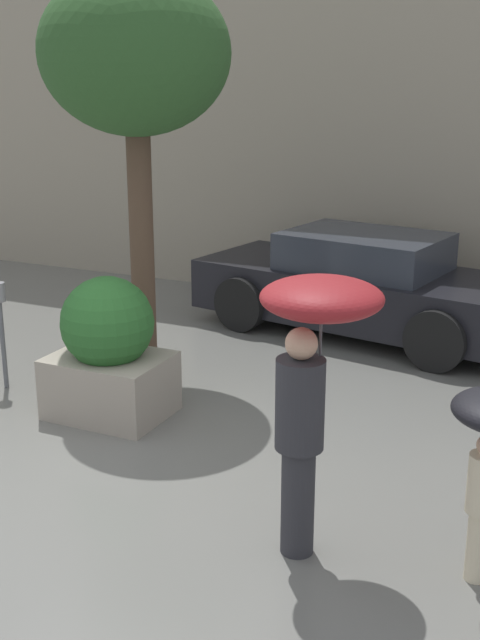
% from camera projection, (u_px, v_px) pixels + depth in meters
% --- Properties ---
extents(ground_plane, '(40.00, 40.00, 0.00)m').
position_uv_depth(ground_plane, '(69.00, 481.00, 6.60)').
color(ground_plane, slate).
extents(building_facade, '(18.00, 0.30, 6.00)m').
position_uv_depth(building_facade, '(334.00, 91.00, 11.37)').
color(building_facade, '#9E937F').
rests_on(building_facade, ground).
extents(planter_box, '(1.12, 0.90, 1.39)m').
position_uv_depth(planter_box, '(109.00, 351.00, 7.72)').
color(planter_box, '#9E9384').
rests_on(planter_box, ground).
extents(person_adult, '(0.81, 0.81, 1.95)m').
position_uv_depth(person_adult, '(312.00, 356.00, 5.25)').
color(person_adult, '#2D2D33').
rests_on(person_adult, ground).
extents(parked_car_near, '(4.52, 2.42, 1.31)m').
position_uv_depth(parked_car_near, '(363.00, 286.00, 10.29)').
color(parked_car_near, black).
rests_on(parked_car_near, ground).
extents(street_tree, '(1.96, 1.96, 4.26)m').
position_uv_depth(street_tree, '(135.00, 59.00, 8.10)').
color(street_tree, brown).
rests_on(street_tree, ground).
extents(parking_meter, '(0.14, 0.14, 1.16)m').
position_uv_depth(parking_meter, '(0.00, 312.00, 8.36)').
color(parking_meter, '#595B60').
rests_on(parking_meter, ground).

